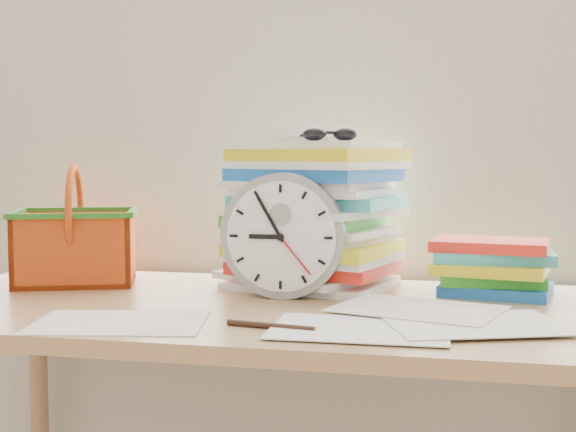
% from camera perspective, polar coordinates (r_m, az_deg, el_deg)
% --- Properties ---
extents(curtain, '(2.40, 0.01, 2.50)m').
position_cam_1_polar(curtain, '(1.92, 0.90, 12.28)').
color(curtain, beige).
rests_on(curtain, room_shell).
extents(desk, '(1.40, 0.70, 0.75)m').
position_cam_1_polar(desk, '(1.57, -1.94, -8.92)').
color(desk, '#A0794B').
rests_on(desk, ground).
extents(paper_stack, '(0.43, 0.39, 0.31)m').
position_cam_1_polar(paper_stack, '(1.74, 1.54, 0.12)').
color(paper_stack, white).
rests_on(paper_stack, desk).
extents(clock, '(0.25, 0.05, 0.25)m').
position_cam_1_polar(clock, '(1.60, -0.31, -1.39)').
color(clock, gray).
rests_on(clock, desk).
extents(sunglasses, '(0.16, 0.15, 0.03)m').
position_cam_1_polar(sunglasses, '(1.70, 2.97, 5.83)').
color(sunglasses, black).
rests_on(sunglasses, paper_stack).
extents(book_stack, '(0.28, 0.22, 0.11)m').
position_cam_1_polar(book_stack, '(1.70, 14.07, -3.54)').
color(book_stack, white).
rests_on(book_stack, desk).
extents(basket, '(0.31, 0.28, 0.26)m').
position_cam_1_polar(basket, '(1.84, -14.90, -0.64)').
color(basket, '#E75616').
rests_on(basket, desk).
extents(pen, '(0.16, 0.04, 0.01)m').
position_cam_1_polar(pen, '(1.33, -1.25, -7.82)').
color(pen, black).
rests_on(pen, desk).
extents(scattered_papers, '(1.26, 0.42, 0.02)m').
position_cam_1_polar(scattered_papers, '(1.55, -1.95, -6.02)').
color(scattered_papers, white).
rests_on(scattered_papers, desk).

